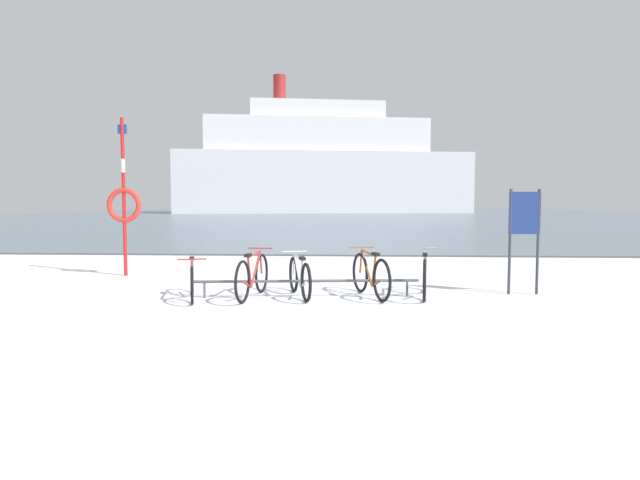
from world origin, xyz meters
name	(u,v)px	position (x,y,z in m)	size (l,w,h in m)	color
ground	(348,216)	(0.00, 53.90, -0.04)	(80.00, 132.00, 0.08)	white
bike_rack	(307,282)	(-0.49, 2.83, 0.27)	(3.90, 0.45, 0.31)	#4C5156
bicycle_0	(192,279)	(-2.42, 2.54, 0.34)	(0.60, 1.61, 0.74)	black
bicycle_1	(253,276)	(-1.41, 2.71, 0.38)	(0.46, 1.77, 0.83)	black
bicycle_2	(300,277)	(-0.61, 2.84, 0.35)	(0.63, 1.62, 0.77)	black
bicycle_3	(370,275)	(0.62, 2.90, 0.38)	(0.68, 1.65, 0.84)	black
bicycle_4	(425,275)	(1.57, 2.99, 0.38)	(0.46, 1.72, 0.83)	black
info_sign	(524,223)	(3.36, 3.33, 1.27)	(0.55, 0.06, 1.88)	#33383D
rescue_post	(124,202)	(-4.75, 5.32, 1.65)	(0.79, 0.12, 3.49)	red
ferry_ship	(321,167)	(-3.85, 68.80, 6.22)	(40.71, 16.43, 18.54)	silver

